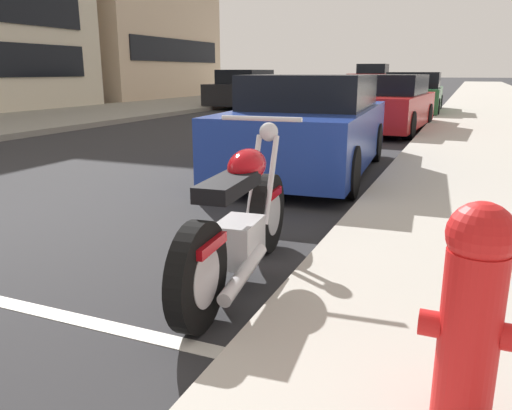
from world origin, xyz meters
TOP-DOWN VIEW (x-y plane):
  - sidewalk_far_curb at (12.00, 6.51)m, footprint 120.00×5.00m
  - parking_stall_stripe at (0.00, -3.41)m, footprint 0.12×2.20m
  - parked_motorcycle at (0.90, -3.72)m, footprint 2.02×0.62m
  - parked_car_mid_block at (4.90, -3.00)m, footprint 4.17×1.99m
  - parked_car_far_down_curb at (10.72, -3.14)m, footprint 4.40×2.08m
  - parked_car_behind_motorcycle at (16.14, -3.27)m, footprint 4.05×1.92m
  - crossing_truck at (34.98, 0.74)m, footprint 1.99×5.18m
  - car_opposite_curb at (17.23, 3.48)m, footprint 4.30×1.89m
  - fire_hydrant at (-0.26, -5.18)m, footprint 0.24×0.36m

SIDE VIEW (x-z plane):
  - parking_stall_stripe at x=0.00m, z-range 0.00..0.01m
  - sidewalk_far_curb at x=12.00m, z-range 0.00..0.14m
  - parked_motorcycle at x=0.90m, z-range -0.13..0.99m
  - fire_hydrant at x=-0.26m, z-range 0.17..1.03m
  - parked_car_far_down_curb at x=10.72m, z-range -0.03..1.34m
  - parked_car_behind_motorcycle at x=16.14m, z-range -0.05..1.37m
  - parked_car_mid_block at x=4.90m, z-range -0.03..1.37m
  - car_opposite_curb at x=17.23m, z-range -0.04..1.46m
  - crossing_truck at x=34.98m, z-range -0.06..1.89m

